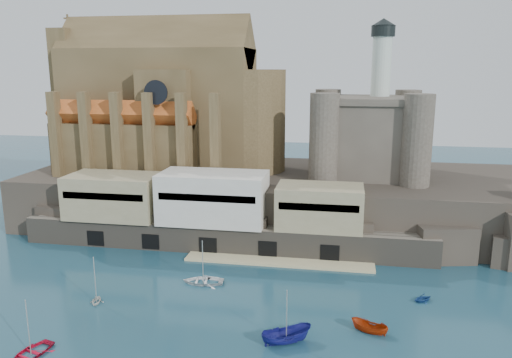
{
  "coord_description": "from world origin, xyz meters",
  "views": [
    {
      "loc": [
        11.41,
        -56.08,
        30.22
      ],
      "look_at": [
        -4.12,
        32.0,
        10.33
      ],
      "focal_mm": 35.0,
      "sensor_mm": 36.0,
      "label": 1
    }
  ],
  "objects_px": {
    "church": "(168,109)",
    "castle_keep": "(368,132)",
    "boat_2": "(286,343)",
    "boat_0": "(31,355)"
  },
  "relations": [
    {
      "from": "castle_keep",
      "to": "boat_2",
      "type": "distance_m",
      "value": 51.04
    },
    {
      "from": "boat_2",
      "to": "church",
      "type": "bearing_deg",
      "value": 4.72
    },
    {
      "from": "church",
      "to": "castle_keep",
      "type": "height_order",
      "value": "church"
    },
    {
      "from": "church",
      "to": "castle_keep",
      "type": "distance_m",
      "value": 40.39
    },
    {
      "from": "boat_2",
      "to": "castle_keep",
      "type": "bearing_deg",
      "value": -39.99
    },
    {
      "from": "boat_0",
      "to": "castle_keep",
      "type": "bearing_deg",
      "value": 70.81
    },
    {
      "from": "church",
      "to": "boat_0",
      "type": "relative_size",
      "value": 8.93
    },
    {
      "from": "boat_0",
      "to": "church",
      "type": "bearing_deg",
      "value": 108.73
    },
    {
      "from": "church",
      "to": "boat_2",
      "type": "xyz_separation_m",
      "value": [
        30.08,
        -47.33,
        -22.13
      ]
    },
    {
      "from": "boat_0",
      "to": "boat_2",
      "type": "distance_m",
      "value": 27.81
    }
  ]
}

